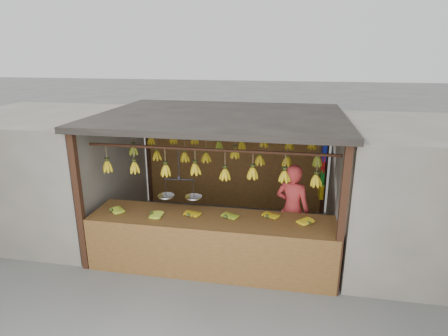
# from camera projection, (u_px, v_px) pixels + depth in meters

# --- Properties ---
(ground) EXTENTS (80.00, 80.00, 0.00)m
(ground) POSITION_uv_depth(u_px,v_px,m) (221.00, 236.00, 7.32)
(ground) COLOR #5B5B57
(stall) EXTENTS (4.30, 3.30, 2.40)m
(stall) POSITION_uv_depth(u_px,v_px,m) (224.00, 134.00, 7.04)
(stall) COLOR black
(stall) RESTS_ON ground
(neighbor_left) EXTENTS (3.00, 3.00, 2.30)m
(neighbor_left) POSITION_uv_depth(u_px,v_px,m) (47.00, 170.00, 7.60)
(neighbor_left) COLOR slate
(neighbor_left) RESTS_ON ground
(neighbor_right) EXTENTS (3.00, 3.00, 2.30)m
(neighbor_right) POSITION_uv_depth(u_px,v_px,m) (429.00, 193.00, 6.36)
(neighbor_right) COLOR slate
(neighbor_right) RESTS_ON ground
(counter) EXTENTS (3.95, 0.90, 0.96)m
(counter) POSITION_uv_depth(u_px,v_px,m) (209.00, 232.00, 5.93)
(counter) COLOR brown
(counter) RESTS_ON ground
(hanging_bananas) EXTENTS (3.62, 2.24, 0.39)m
(hanging_bananas) POSITION_uv_depth(u_px,v_px,m) (221.00, 156.00, 6.84)
(hanging_bananas) COLOR gold
(hanging_bananas) RESTS_ON ground
(balance_scale) EXTENTS (0.72, 0.30, 0.83)m
(balance_scale) POSITION_uv_depth(u_px,v_px,m) (180.00, 194.00, 6.10)
(balance_scale) COLOR black
(balance_scale) RESTS_ON ground
(vendor) EXTENTS (0.70, 0.58, 1.65)m
(vendor) POSITION_uv_depth(u_px,v_px,m) (292.00, 210.00, 6.49)
(vendor) COLOR #BF3333
(vendor) RESTS_ON ground
(bag_bundles) EXTENTS (0.08, 0.26, 1.18)m
(bag_bundles) POSITION_uv_depth(u_px,v_px,m) (323.00, 171.00, 7.95)
(bag_bundles) COLOR #1426BF
(bag_bundles) RESTS_ON ground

